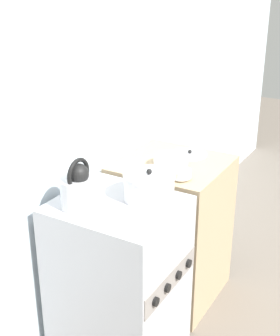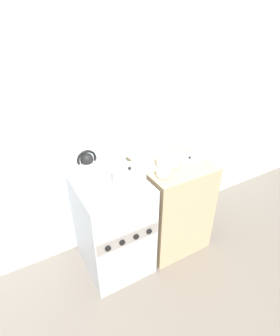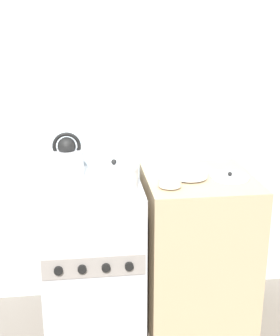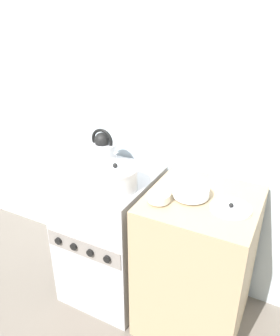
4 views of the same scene
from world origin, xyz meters
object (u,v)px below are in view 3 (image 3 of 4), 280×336
(stove, at_px, (93,257))
(loose_pot_lid, at_px, (230,177))
(kettle, at_px, (68,159))
(cooking_pot, at_px, (114,177))
(enamel_bowl, at_px, (189,172))
(small_ceramic_bowl, at_px, (170,182))

(stove, bearing_deg, loose_pot_lid, -2.36)
(kettle, distance_m, cooking_pot, 0.34)
(kettle, bearing_deg, enamel_bowl, -12.62)
(enamel_bowl, bearing_deg, small_ceramic_bowl, -136.20)
(kettle, bearing_deg, loose_pot_lid, -10.59)
(cooking_pot, distance_m, enamel_bowl, 0.42)
(stove, bearing_deg, cooking_pot, -41.51)
(loose_pot_lid, bearing_deg, kettle, 169.41)
(enamel_bowl, height_order, small_ceramic_bowl, enamel_bowl)
(cooking_pot, relative_size, loose_pot_lid, 1.22)
(loose_pot_lid, bearing_deg, stove, 177.64)
(cooking_pot, bearing_deg, kettle, 135.04)
(stove, distance_m, kettle, 0.57)
(kettle, height_order, small_ceramic_bowl, kettle)
(kettle, distance_m, enamel_bowl, 0.67)
(stove, relative_size, cooking_pot, 3.50)
(stove, height_order, kettle, kettle)
(cooking_pot, height_order, enamel_bowl, cooking_pot)
(stove, height_order, enamel_bowl, enamel_bowl)
(stove, relative_size, loose_pot_lid, 4.26)
(cooking_pot, bearing_deg, small_ceramic_bowl, -6.62)
(cooking_pot, bearing_deg, enamel_bowl, 12.59)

